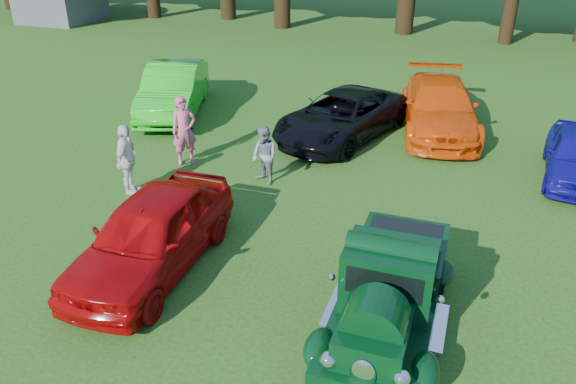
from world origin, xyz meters
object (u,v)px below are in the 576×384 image
(back_car_lime, at_px, (173,90))
(spectator_pink, at_px, (184,131))
(red_convertible, at_px, (151,234))
(back_car_black, at_px, (342,116))
(spectator_grey, at_px, (265,156))
(hero_pickup, at_px, (389,290))
(spectator_white, at_px, (127,160))
(back_car_orange, at_px, (440,107))

(back_car_lime, distance_m, spectator_pink, 4.32)
(back_car_lime, bearing_deg, red_convertible, -82.09)
(red_convertible, xyz_separation_m, spectator_pink, (-1.85, 4.72, 0.18))
(red_convertible, relative_size, back_car_black, 0.89)
(back_car_lime, distance_m, back_car_black, 5.99)
(back_car_lime, xyz_separation_m, back_car_black, (5.98, -0.32, -0.12))
(red_convertible, bearing_deg, back_car_black, 76.89)
(spectator_pink, height_order, spectator_grey, spectator_pink)
(hero_pickup, height_order, spectator_white, spectator_white)
(back_car_black, height_order, back_car_orange, back_car_orange)
(back_car_orange, bearing_deg, spectator_white, -145.09)
(hero_pickup, distance_m, spectator_grey, 5.97)
(back_car_orange, height_order, spectator_white, spectator_white)
(back_car_lime, height_order, back_car_black, back_car_lime)
(red_convertible, distance_m, back_car_orange, 10.60)
(spectator_pink, relative_size, spectator_white, 1.06)
(spectator_grey, height_order, spectator_white, spectator_white)
(spectator_pink, relative_size, spectator_grey, 1.25)
(spectator_pink, xyz_separation_m, spectator_white, (-0.43, -2.09, -0.06))
(spectator_pink, bearing_deg, red_convertible, -112.18)
(back_car_orange, distance_m, spectator_pink, 8.00)
(back_car_black, bearing_deg, back_car_lime, -166.18)
(red_convertible, relative_size, spectator_pink, 2.38)
(spectator_grey, bearing_deg, back_car_black, 105.51)
(back_car_orange, distance_m, spectator_white, 9.71)
(back_car_lime, relative_size, back_car_black, 0.99)
(red_convertible, bearing_deg, spectator_white, 130.13)
(hero_pickup, distance_m, back_car_black, 8.70)
(spectator_pink, xyz_separation_m, spectator_grey, (2.54, -0.47, -0.19))
(spectator_pink, bearing_deg, spectator_grey, -54.20)
(hero_pickup, relative_size, spectator_grey, 2.85)
(red_convertible, height_order, back_car_lime, back_car_lime)
(back_car_black, bearing_deg, red_convertible, -85.35)
(spectator_white, bearing_deg, hero_pickup, -124.84)
(red_convertible, xyz_separation_m, back_car_lime, (-4.25, 8.31, 0.06))
(hero_pickup, distance_m, spectator_pink, 8.17)
(red_convertible, distance_m, back_car_black, 8.17)
(red_convertible, relative_size, back_car_orange, 0.84)
(back_car_lime, bearing_deg, back_car_orange, -10.73)
(hero_pickup, bearing_deg, red_convertible, 177.47)
(back_car_orange, distance_m, spectator_grey, 6.56)
(spectator_pink, bearing_deg, spectator_white, -145.33)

